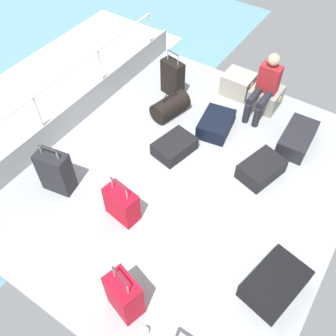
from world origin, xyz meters
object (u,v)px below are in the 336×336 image
(suitcase_0, at_px, (216,124))
(suitcase_7, at_px, (122,204))
(suitcase_1, at_px, (56,172))
(duffel_bag, at_px, (170,106))
(cargo_crate_1, at_px, (265,97))
(passenger_seated, at_px, (265,85))
(suitcase_4, at_px, (174,146))
(suitcase_2, at_px, (275,284))
(paper_cup, at_px, (145,331))
(cargo_crate_0, at_px, (238,84))
(suitcase_8, at_px, (297,138))
(suitcase_3, at_px, (124,296))
(suitcase_6, at_px, (173,78))
(suitcase_5, at_px, (261,169))

(suitcase_0, relative_size, suitcase_7, 1.03)
(suitcase_1, xyz_separation_m, duffel_bag, (0.46, 2.20, -0.16))
(cargo_crate_1, height_order, passenger_seated, passenger_seated)
(suitcase_0, distance_m, suitcase_4, 0.84)
(suitcase_1, distance_m, duffel_bag, 2.25)
(suitcase_2, bearing_deg, passenger_seated, 117.73)
(suitcase_1, height_order, paper_cup, suitcase_1)
(suitcase_4, distance_m, suitcase_7, 1.39)
(cargo_crate_1, bearing_deg, suitcase_7, -101.55)
(cargo_crate_0, distance_m, suitcase_8, 1.52)
(cargo_crate_1, xyz_separation_m, suitcase_0, (-0.41, -1.01, -0.06))
(passenger_seated, relative_size, suitcase_0, 1.46)
(cargo_crate_0, xyz_separation_m, suitcase_3, (0.71, -4.20, 0.12))
(cargo_crate_1, xyz_separation_m, suitcase_6, (-1.53, -0.60, 0.15))
(passenger_seated, xyz_separation_m, suitcase_1, (-1.71, -3.12, -0.22))
(suitcase_2, bearing_deg, suitcase_3, -139.22)
(suitcase_8, bearing_deg, duffel_bag, -166.13)
(suitcase_0, bearing_deg, suitcase_6, 159.89)
(duffel_bag, bearing_deg, suitcase_5, -11.46)
(suitcase_0, bearing_deg, suitcase_4, -111.24)
(suitcase_0, bearing_deg, passenger_seated, 64.00)
(paper_cup, bearing_deg, suitcase_8, 85.20)
(suitcase_3, bearing_deg, suitcase_8, 79.45)
(suitcase_3, relative_size, suitcase_4, 1.19)
(suitcase_0, bearing_deg, cargo_crate_0, 97.83)
(paper_cup, bearing_deg, suitcase_2, 52.41)
(paper_cup, bearing_deg, duffel_bag, 119.08)
(suitcase_0, distance_m, suitcase_3, 3.19)
(duffel_bag, bearing_deg, cargo_crate_0, 58.90)
(suitcase_4, relative_size, paper_cup, 7.11)
(suitcase_2, xyz_separation_m, suitcase_4, (-2.20, 1.21, -0.02))
(cargo_crate_1, distance_m, suitcase_8, 1.01)
(suitcase_4, bearing_deg, passenger_seated, 66.26)
(cargo_crate_1, bearing_deg, suitcase_4, -111.60)
(suitcase_0, bearing_deg, suitcase_7, -96.39)
(cargo_crate_1, height_order, suitcase_8, cargo_crate_1)
(suitcase_2, height_order, suitcase_8, suitcase_8)
(cargo_crate_1, xyz_separation_m, suitcase_4, (-0.71, -1.80, -0.07))
(suitcase_8, bearing_deg, suitcase_6, -179.72)
(suitcase_3, height_order, suitcase_4, suitcase_3)
(suitcase_0, height_order, suitcase_1, suitcase_1)
(suitcase_5, bearing_deg, suitcase_2, -60.21)
(suitcase_0, xyz_separation_m, suitcase_5, (1.02, -0.47, -0.00))
(suitcase_5, height_order, duffel_bag, duffel_bag)
(cargo_crate_0, relative_size, suitcase_5, 0.72)
(cargo_crate_0, xyz_separation_m, cargo_crate_1, (0.55, -0.05, -0.01))
(passenger_seated, relative_size, duffel_bag, 1.50)
(suitcase_8, bearing_deg, suitcase_4, -141.81)
(suitcase_0, distance_m, paper_cup, 3.38)
(passenger_seated, height_order, paper_cup, passenger_seated)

